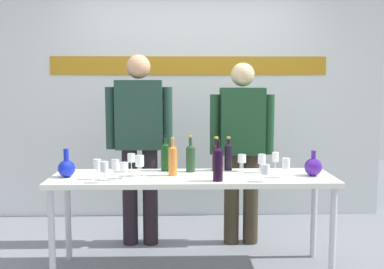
{
  "coord_description": "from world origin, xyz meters",
  "views": [
    {
      "loc": [
        -0.09,
        -3.5,
        1.51
      ],
      "look_at": [
        0.0,
        0.15,
        1.08
      ],
      "focal_mm": 42.22,
      "sensor_mm": 36.0,
      "label": 1
    }
  ],
  "objects_px": {
    "display_table": "(192,184)",
    "wine_bottle_5": "(165,155)",
    "wine_glass_left_2": "(140,161)",
    "wine_glass_right_1": "(262,159)",
    "wine_bottle_0": "(218,163)",
    "wine_glass_right_2": "(286,164)",
    "wine_bottle_1": "(173,159)",
    "presenter_left": "(139,137)",
    "wine_glass_left_0": "(104,167)",
    "wine_glass_right_3": "(242,159)",
    "wine_bottle_2": "(228,155)",
    "wine_glass_right_0": "(265,170)",
    "wine_glass_left_3": "(97,165)",
    "presenter_right": "(242,142)",
    "wine_glass_left_4": "(124,167)",
    "decanter_blue_right": "(313,167)",
    "wine_glass_left_1": "(115,165)",
    "wine_glass_left_5": "(131,158)",
    "wine_glass_right_4": "(275,157)",
    "decanter_blue_left": "(67,168)",
    "wine_bottle_4": "(216,156)",
    "wine_bottle_3": "(190,157)"
  },
  "relations": [
    {
      "from": "wine_bottle_1",
      "to": "wine_glass_right_1",
      "type": "height_order",
      "value": "wine_bottle_1"
    },
    {
      "from": "wine_bottle_5",
      "to": "wine_glass_left_0",
      "type": "xyz_separation_m",
      "value": [
        -0.43,
        -0.45,
        -0.01
      ]
    },
    {
      "from": "wine_bottle_1",
      "to": "wine_glass_right_1",
      "type": "bearing_deg",
      "value": 7.12
    },
    {
      "from": "decanter_blue_left",
      "to": "wine_bottle_2",
      "type": "bearing_deg",
      "value": 11.02
    },
    {
      "from": "presenter_right",
      "to": "wine_glass_right_0",
      "type": "relative_size",
      "value": 12.94
    },
    {
      "from": "presenter_left",
      "to": "wine_glass_right_0",
      "type": "relative_size",
      "value": 13.48
    },
    {
      "from": "wine_glass_left_3",
      "to": "wine_glass_right_3",
      "type": "xyz_separation_m",
      "value": [
        1.14,
        0.28,
        -0.01
      ]
    },
    {
      "from": "wine_bottle_0",
      "to": "wine_bottle_5",
      "type": "relative_size",
      "value": 1.07
    },
    {
      "from": "display_table",
      "to": "wine_bottle_4",
      "type": "xyz_separation_m",
      "value": [
        0.2,
        0.2,
        0.19
      ]
    },
    {
      "from": "wine_glass_left_5",
      "to": "wine_bottle_3",
      "type": "bearing_deg",
      "value": -1.06
    },
    {
      "from": "wine_bottle_0",
      "to": "wine_glass_right_0",
      "type": "bearing_deg",
      "value": -5.62
    },
    {
      "from": "wine_bottle_0",
      "to": "wine_glass_left_2",
      "type": "bearing_deg",
      "value": 161.9
    },
    {
      "from": "display_table",
      "to": "wine_bottle_5",
      "type": "relative_size",
      "value": 7.58
    },
    {
      "from": "wine_bottle_1",
      "to": "wine_glass_left_1",
      "type": "relative_size",
      "value": 1.92
    },
    {
      "from": "wine_bottle_2",
      "to": "wine_glass_right_0",
      "type": "relative_size",
      "value": 2.18
    },
    {
      "from": "decanter_blue_right",
      "to": "wine_glass_left_1",
      "type": "xyz_separation_m",
      "value": [
        -1.53,
        -0.13,
        0.04
      ]
    },
    {
      "from": "wine_glass_left_3",
      "to": "wine_glass_right_3",
      "type": "height_order",
      "value": "wine_glass_left_3"
    },
    {
      "from": "presenter_left",
      "to": "wine_glass_left_1",
      "type": "relative_size",
      "value": 10.97
    },
    {
      "from": "wine_bottle_1",
      "to": "presenter_left",
      "type": "bearing_deg",
      "value": 118.06
    },
    {
      "from": "wine_glass_right_3",
      "to": "presenter_left",
      "type": "bearing_deg",
      "value": 153.7
    },
    {
      "from": "wine_bottle_4",
      "to": "wine_glass_right_2",
      "type": "bearing_deg",
      "value": -29.34
    },
    {
      "from": "wine_glass_left_1",
      "to": "decanter_blue_right",
      "type": "bearing_deg",
      "value": 4.99
    },
    {
      "from": "display_table",
      "to": "wine_glass_right_3",
      "type": "xyz_separation_m",
      "value": [
        0.41,
        0.17,
        0.17
      ]
    },
    {
      "from": "wine_glass_left_1",
      "to": "wine_glass_left_2",
      "type": "distance_m",
      "value": 0.23
    },
    {
      "from": "wine_bottle_1",
      "to": "wine_glass_left_0",
      "type": "distance_m",
      "value": 0.56
    },
    {
      "from": "display_table",
      "to": "wine_glass_right_1",
      "type": "bearing_deg",
      "value": 10.38
    },
    {
      "from": "presenter_right",
      "to": "wine_bottle_4",
      "type": "relative_size",
      "value": 5.88
    },
    {
      "from": "display_table",
      "to": "wine_bottle_5",
      "type": "bearing_deg",
      "value": 136.23
    },
    {
      "from": "wine_bottle_2",
      "to": "wine_glass_left_0",
      "type": "bearing_deg",
      "value": -154.14
    },
    {
      "from": "wine_glass_left_4",
      "to": "wine_glass_left_5",
      "type": "bearing_deg",
      "value": 84.01
    },
    {
      "from": "presenter_left",
      "to": "wine_glass_right_4",
      "type": "height_order",
      "value": "presenter_left"
    },
    {
      "from": "wine_glass_right_0",
      "to": "wine_glass_right_2",
      "type": "bearing_deg",
      "value": 36.43
    },
    {
      "from": "display_table",
      "to": "wine_glass_right_1",
      "type": "relative_size",
      "value": 14.42
    },
    {
      "from": "wine_bottle_1",
      "to": "wine_glass_right_2",
      "type": "distance_m",
      "value": 0.88
    },
    {
      "from": "wine_bottle_0",
      "to": "wine_glass_right_2",
      "type": "distance_m",
      "value": 0.54
    },
    {
      "from": "wine_glass_left_4",
      "to": "wine_glass_left_2",
      "type": "bearing_deg",
      "value": 39.41
    },
    {
      "from": "wine_glass_right_4",
      "to": "decanter_blue_right",
      "type": "bearing_deg",
      "value": -44.17
    },
    {
      "from": "wine_bottle_3",
      "to": "presenter_left",
      "type": "bearing_deg",
      "value": 136.0
    },
    {
      "from": "wine_glass_left_0",
      "to": "presenter_right",
      "type": "bearing_deg",
      "value": 36.87
    },
    {
      "from": "wine_bottle_5",
      "to": "wine_glass_right_0",
      "type": "bearing_deg",
      "value": -30.18
    },
    {
      "from": "wine_glass_right_1",
      "to": "display_table",
      "type": "bearing_deg",
      "value": -169.62
    },
    {
      "from": "decanter_blue_right",
      "to": "presenter_right",
      "type": "height_order",
      "value": "presenter_right"
    },
    {
      "from": "wine_bottle_0",
      "to": "wine_glass_left_1",
      "type": "xyz_separation_m",
      "value": [
        -0.77,
        0.04,
        -0.02
      ]
    },
    {
      "from": "presenter_right",
      "to": "wine_glass_left_0",
      "type": "xyz_separation_m",
      "value": [
        -1.12,
        -0.84,
        -0.07
      ]
    },
    {
      "from": "wine_glass_left_2",
      "to": "wine_glass_right_1",
      "type": "distance_m",
      "value": 0.99
    },
    {
      "from": "wine_glass_left_2",
      "to": "wine_glass_left_5",
      "type": "bearing_deg",
      "value": 116.59
    },
    {
      "from": "presenter_right",
      "to": "wine_glass_left_4",
      "type": "relative_size",
      "value": 13.35
    },
    {
      "from": "display_table",
      "to": "wine_bottle_0",
      "type": "height_order",
      "value": "wine_bottle_0"
    },
    {
      "from": "wine_bottle_5",
      "to": "wine_glass_right_4",
      "type": "height_order",
      "value": "wine_bottle_5"
    },
    {
      "from": "wine_glass_left_4",
      "to": "wine_glass_left_5",
      "type": "distance_m",
      "value": 0.26
    }
  ]
}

